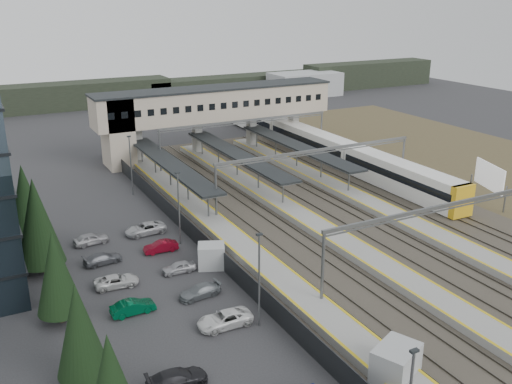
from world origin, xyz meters
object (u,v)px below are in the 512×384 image
relay_cabin_near (396,365)px  relay_cabin_far (211,256)px  train (313,142)px  billboard (489,178)px  footbridge (200,108)px

relay_cabin_near → relay_cabin_far: size_ratio=1.25×
train → billboard: bearing=-78.1°
relay_cabin_far → relay_cabin_near: bearing=-79.3°
relay_cabin_near → relay_cabin_far: (-4.14, 22.04, -0.20)m
relay_cabin_far → billboard: (37.61, -0.31, 2.58)m
relay_cabin_near → billboard: size_ratio=0.65×
relay_cabin_near → relay_cabin_far: bearing=100.7°
relay_cabin_near → footbridge: footbridge is taller
footbridge → train: size_ratio=0.62×
train → billboard: size_ratio=10.67×
billboard → relay_cabin_near: bearing=-147.0°
train → billboard: billboard is taller
footbridge → train: 19.26m
footbridge → billboard: bearing=-59.7°
footbridge → billboard: size_ratio=6.58×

